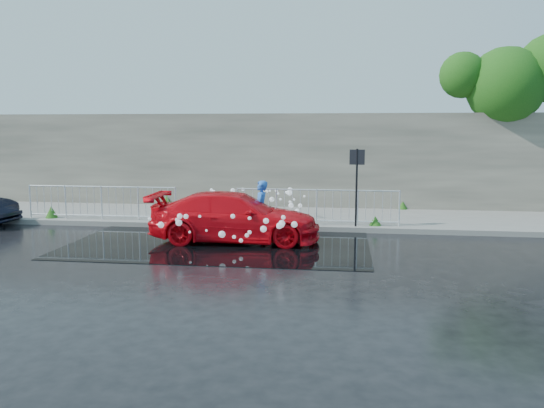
{
  "coord_description": "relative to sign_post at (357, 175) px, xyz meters",
  "views": [
    {
      "loc": [
        3.78,
        -12.86,
        3.09
      ],
      "look_at": [
        1.84,
        1.67,
        1.0
      ],
      "focal_mm": 35.0,
      "sensor_mm": 36.0,
      "label": 1
    }
  ],
  "objects": [
    {
      "name": "tree",
      "position": [
        5.66,
        4.31,
        3.1
      ],
      "size": [
        5.03,
        2.77,
        6.41
      ],
      "color": "#332114",
      "rests_on": "ground"
    },
    {
      "name": "ground",
      "position": [
        -4.2,
        -3.1,
        -1.72
      ],
      "size": [
        90.0,
        90.0,
        0.0
      ],
      "primitive_type": "plane",
      "color": "black",
      "rests_on": "ground"
    },
    {
      "name": "weeds",
      "position": [
        -4.7,
        1.38,
        -1.4
      ],
      "size": [
        12.17,
        3.93,
        0.39
      ],
      "color": "#245516",
      "rests_on": "pavement"
    },
    {
      "name": "water_spray",
      "position": [
        -3.2,
        -0.87,
        -0.98
      ],
      "size": [
        3.67,
        5.56,
        1.0
      ],
      "color": "white",
      "rests_on": "ground"
    },
    {
      "name": "puddle",
      "position": [
        -3.7,
        -2.1,
        -1.72
      ],
      "size": [
        8.0,
        5.0,
        0.01
      ],
      "primitive_type": "cube",
      "color": "black",
      "rests_on": "ground"
    },
    {
      "name": "retaining_wall",
      "position": [
        -4.2,
        4.1,
        0.18
      ],
      "size": [
        30.0,
        0.6,
        3.5
      ],
      "primitive_type": "cube",
      "color": "#555147",
      "rests_on": "pavement"
    },
    {
      "name": "railing_left",
      "position": [
        -8.2,
        0.25,
        -0.99
      ],
      "size": [
        5.05,
        0.05,
        1.1
      ],
      "color": "silver",
      "rests_on": "pavement"
    },
    {
      "name": "curb",
      "position": [
        -4.2,
        -0.1,
        -1.64
      ],
      "size": [
        30.0,
        0.25,
        0.16
      ],
      "primitive_type": "cube",
      "color": "slate",
      "rests_on": "ground"
    },
    {
      "name": "red_car",
      "position": [
        -3.34,
        -1.83,
        -1.05
      ],
      "size": [
        4.72,
        2.04,
        1.35
      ],
      "primitive_type": "imported",
      "rotation": [
        0.0,
        0.0,
        1.6
      ],
      "color": "red",
      "rests_on": "ground"
    },
    {
      "name": "sign_post",
      "position": [
        0.0,
        0.0,
        0.0
      ],
      "size": [
        0.45,
        0.06,
        2.5
      ],
      "color": "black",
      "rests_on": "ground"
    },
    {
      "name": "pavement",
      "position": [
        -4.2,
        1.9,
        -1.65
      ],
      "size": [
        30.0,
        4.0,
        0.15
      ],
      "primitive_type": "cube",
      "color": "slate",
      "rests_on": "ground"
    },
    {
      "name": "railing_right",
      "position": [
        -1.2,
        0.25,
        -0.99
      ],
      "size": [
        5.05,
        0.05,
        1.1
      ],
      "color": "silver",
      "rests_on": "pavement"
    },
    {
      "name": "person",
      "position": [
        -2.7,
        -1.3,
        -0.9
      ],
      "size": [
        0.42,
        0.61,
        1.64
      ],
      "primitive_type": "imported",
      "rotation": [
        0.0,
        0.0,
        -1.53
      ],
      "color": "blue",
      "rests_on": "ground"
    }
  ]
}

